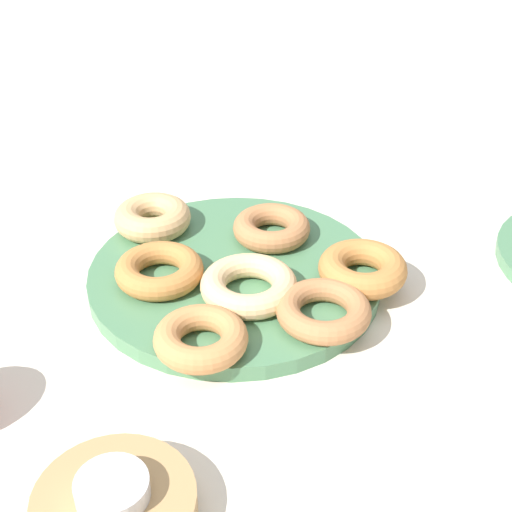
# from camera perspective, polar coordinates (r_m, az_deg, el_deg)

# --- Properties ---
(ground_plane) EXTENTS (2.40, 2.40, 0.00)m
(ground_plane) POSITION_cam_1_polar(r_m,az_deg,el_deg) (0.76, -1.62, -2.01)
(ground_plane) COLOR beige
(donut_plate) EXTENTS (0.29, 0.29, 0.02)m
(donut_plate) POSITION_cam_1_polar(r_m,az_deg,el_deg) (0.75, -1.63, -1.51)
(donut_plate) COLOR #4C7F56
(donut_plate) RESTS_ON ground_plane
(donut_0) EXTENTS (0.12, 0.12, 0.02)m
(donut_0) POSITION_cam_1_polar(r_m,az_deg,el_deg) (0.70, -0.55, -2.26)
(donut_0) COLOR #EABC84
(donut_0) RESTS_ON donut_plate
(donut_1) EXTENTS (0.12, 0.12, 0.03)m
(donut_1) POSITION_cam_1_polar(r_m,az_deg,el_deg) (0.81, -7.86, 2.91)
(donut_1) COLOR tan
(donut_1) RESTS_ON donut_plate
(donut_2) EXTENTS (0.12, 0.12, 0.02)m
(donut_2) POSITION_cam_1_polar(r_m,az_deg,el_deg) (0.68, 5.10, -4.19)
(donut_2) COLOR #B27547
(donut_2) RESTS_ON donut_plate
(donut_3) EXTENTS (0.11, 0.11, 0.02)m
(donut_3) POSITION_cam_1_polar(r_m,az_deg,el_deg) (0.79, 1.19, 2.15)
(donut_3) COLOR #B27547
(donut_3) RESTS_ON donut_plate
(donut_4) EXTENTS (0.11, 0.11, 0.03)m
(donut_4) POSITION_cam_1_polar(r_m,az_deg,el_deg) (0.73, 8.10, -0.96)
(donut_4) COLOR #BC7A3D
(donut_4) RESTS_ON donut_plate
(donut_5) EXTENTS (0.12, 0.12, 0.02)m
(donut_5) POSITION_cam_1_polar(r_m,az_deg,el_deg) (0.65, -4.21, -6.25)
(donut_5) COLOR #C6844C
(donut_5) RESTS_ON donut_plate
(donut_6) EXTENTS (0.12, 0.12, 0.02)m
(donut_6) POSITION_cam_1_polar(r_m,az_deg,el_deg) (0.73, -7.35, -1.08)
(donut_6) COLOR #BC7A3D
(donut_6) RESTS_ON donut_plate
(candle_holder) EXTENTS (0.11, 0.11, 0.03)m
(candle_holder) POSITION_cam_1_polar(r_m,az_deg,el_deg) (0.55, -10.64, -18.31)
(candle_holder) COLOR tan
(candle_holder) RESTS_ON ground_plane
(tealight) EXTENTS (0.05, 0.05, 0.01)m
(tealight) POSITION_cam_1_polar(r_m,az_deg,el_deg) (0.53, -10.87, -16.98)
(tealight) COLOR silver
(tealight) RESTS_ON candle_holder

